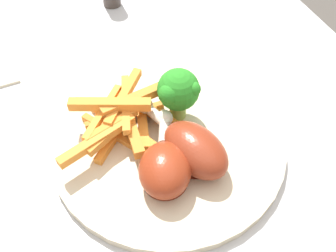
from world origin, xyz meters
name	(u,v)px	position (x,y,z in m)	size (l,w,h in m)	color
dining_table	(155,201)	(0.00, 0.00, 0.59)	(1.08, 0.69, 0.70)	#B7B7BC
dinner_plate	(168,140)	(-0.01, 0.02, 0.71)	(0.27, 0.27, 0.01)	beige
broccoli_floret_front	(178,91)	(-0.04, 0.04, 0.76)	(0.05, 0.05, 0.07)	#8AA747
carrot_fries_pile	(123,117)	(-0.04, -0.02, 0.74)	(0.12, 0.15, 0.04)	orange
chicken_drumstick_near	(192,147)	(0.03, 0.04, 0.74)	(0.14, 0.08, 0.04)	#5C1B0F
chicken_drumstick_far	(163,167)	(0.04, 0.00, 0.74)	(0.12, 0.07, 0.04)	#621B0D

